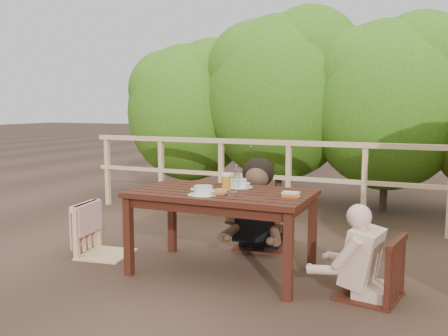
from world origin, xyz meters
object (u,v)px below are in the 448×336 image
at_px(table, 222,233).
at_px(chair_far, 260,199).
at_px(bottle, 237,177).
at_px(butter_tub, 291,195).
at_px(chair_left, 105,207).
at_px(chair_right, 371,239).
at_px(diner_right, 376,223).
at_px(bread_roll, 220,192).
at_px(woman, 261,178).
at_px(tumbler, 232,196).
at_px(soup_far, 238,184).
at_px(beer_glass, 226,183).
at_px(soup_near, 203,191).

distance_m(table, chair_far, 0.87).
distance_m(bottle, butter_tub, 0.57).
distance_m(chair_left, chair_right, 2.45).
distance_m(diner_right, bread_roll, 1.21).
relative_size(chair_left, woman, 0.67).
xyz_separation_m(chair_left, butter_tub, (1.83, -0.03, 0.25)).
bearing_deg(chair_left, tumbler, -109.52).
distance_m(table, bottle, 0.49).
bearing_deg(bottle, soup_far, 104.65).
bearing_deg(chair_far, soup_far, -99.22).
xyz_separation_m(chair_far, tumbler, (0.17, -1.14, 0.24)).
xyz_separation_m(table, beer_glass, (0.02, 0.05, 0.43)).
xyz_separation_m(chair_right, tumbler, (-1.01, -0.23, 0.29)).
bearing_deg(butter_tub, bread_roll, -163.68).
xyz_separation_m(woman, soup_far, (0.00, -0.62, 0.03)).
bearing_deg(chair_far, chair_left, -155.07).
relative_size(chair_left, bottle, 4.05).
height_order(chair_right, butter_tub, chair_right).
bearing_deg(chair_far, chair_right, -46.83).
xyz_separation_m(chair_far, bread_roll, (0.02, -1.03, 0.24)).
xyz_separation_m(bread_roll, tumbler, (0.15, -0.11, 0.00)).
bearing_deg(chair_right, woman, -118.31).
distance_m(soup_near, beer_glass, 0.27).
bearing_deg(soup_far, bread_roll, -87.36).
relative_size(soup_far, tumbler, 3.21).
relative_size(soup_far, bottle, 1.10).
distance_m(chair_right, woman, 1.53).
relative_size(chair_left, diner_right, 0.82).
distance_m(bread_roll, beer_glass, 0.24).
distance_m(woman, bottle, 0.74).
distance_m(diner_right, soup_far, 1.27).
bearing_deg(beer_glass, butter_tub, -7.86).
distance_m(bread_roll, butter_tub, 0.56).
bearing_deg(butter_tub, chair_left, -179.50).
relative_size(chair_right, bottle, 3.87).
distance_m(diner_right, soup_near, 1.36).
bearing_deg(diner_right, chair_far, 62.99).
relative_size(bread_roll, tumbler, 1.52).
bearing_deg(diner_right, woman, 62.39).
relative_size(woman, tumbler, 17.64).
height_order(table, woman, woman).
relative_size(soup_near, beer_glass, 1.60).
height_order(table, bread_roll, bread_roll).
bearing_deg(soup_near, woman, 83.63).
distance_m(bottle, tumbler, 0.45).
distance_m(soup_far, beer_glass, 0.21).
height_order(chair_right, bottle, bottle).
bearing_deg(woman, soup_near, 74.25).
bearing_deg(bread_roll, butter_tub, 14.94).
bearing_deg(beer_glass, tumbler, -59.47).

